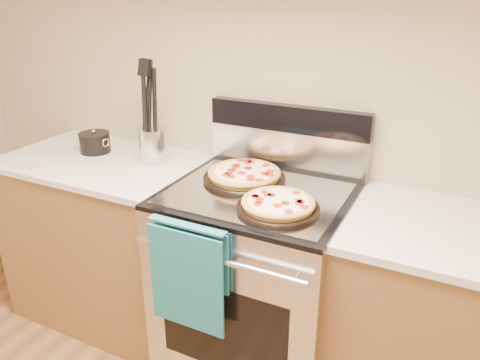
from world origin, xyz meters
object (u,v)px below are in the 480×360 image
at_px(pepperoni_pizza_back, 244,175).
at_px(pepperoni_pizza_front, 278,205).
at_px(saucepan, 95,143).
at_px(utensil_crock, 153,145).
at_px(range_body, 257,285).

height_order(pepperoni_pizza_back, pepperoni_pizza_front, pepperoni_pizza_back).
relative_size(pepperoni_pizza_front, saucepan, 2.03).
relative_size(utensil_crock, saucepan, 1.10).
relative_size(pepperoni_pizza_back, utensil_crock, 2.08).
relative_size(range_body, pepperoni_pizza_front, 2.87).
bearing_deg(saucepan, pepperoni_pizza_back, -2.21).
distance_m(pepperoni_pizza_back, pepperoni_pizza_front, 0.32).
distance_m(range_body, saucepan, 1.11).
bearing_deg(utensil_crock, saucepan, -177.22).
bearing_deg(pepperoni_pizza_back, saucepan, 177.79).
xyz_separation_m(range_body, utensil_crock, (-0.62, 0.12, 0.55)).
bearing_deg(utensil_crock, range_body, -11.04).
bearing_deg(range_body, pepperoni_pizza_front, -44.10).
relative_size(range_body, saucepan, 5.82).
relative_size(range_body, pepperoni_pizza_back, 2.53).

